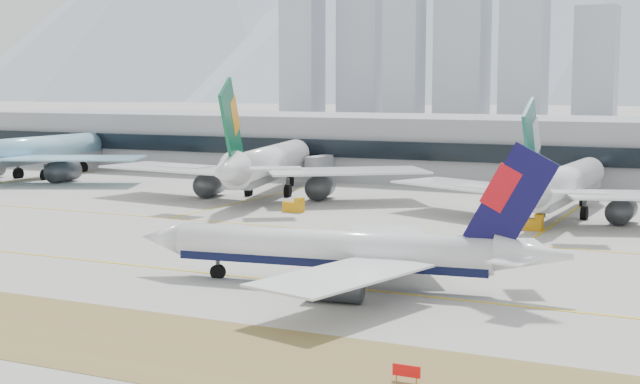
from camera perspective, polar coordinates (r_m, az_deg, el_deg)
The scene contains 10 objects.
ground at distance 112.22m, azimuth -6.41°, elevation -4.65°, with size 3000.00×3000.00×0.00m, color gray.
taxiing_airliner at distance 98.59m, azimuth 1.68°, elevation -3.81°, with size 49.69×42.87×16.71m.
widebody_korean at distance 224.15m, azimuth -18.21°, elevation 2.40°, with size 67.60×66.15×24.12m.
widebody_eva at distance 179.01m, azimuth -3.45°, elevation 1.71°, with size 65.48×65.31×24.06m.
widebody_cathay at distance 154.77m, azimuth 15.24°, elevation 0.38°, with size 58.62×57.29×20.90m.
terminal at distance 216.59m, azimuth 9.88°, elevation 2.79°, with size 280.00×43.10×15.00m.
hold_sign_right at distance 68.43m, azimuth 5.55°, elevation -11.34°, with size 2.20×0.15×1.35m.
gse_c at distance 141.85m, azimuth 13.43°, elevation -1.97°, with size 3.55×2.00×2.60m.
gse_b at distance 157.99m, azimuth -1.66°, elevation -0.91°, with size 3.55×2.00×2.60m.
city_skyline at distance 571.72m, azimuth 8.89°, elevation 9.45°, with size 342.00×49.80×140.00m.
Camera 1 is at (58.50, -93.19, 22.09)m, focal length 50.00 mm.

